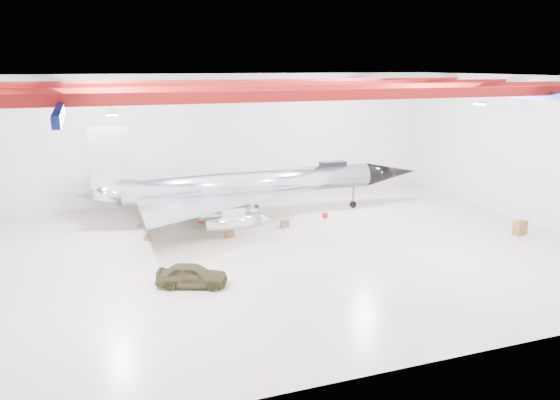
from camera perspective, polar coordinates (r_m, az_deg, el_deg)
name	(u,v)px	position (r m, az deg, el deg)	size (l,w,h in m)	color
floor	(278,251)	(35.52, -0.21, -5.32)	(40.00, 40.00, 0.00)	beige
wall_back	(220,138)	(48.33, -6.26, 6.47)	(40.00, 40.00, 0.00)	silver
wall_right	(530,151)	(44.89, 24.68, 4.71)	(30.00, 30.00, 0.00)	silver
ceiling	(278,77)	(33.54, -0.23, 12.72)	(40.00, 40.00, 0.00)	#0A0F38
ceiling_structure	(278,89)	(33.56, -0.23, 11.56)	(39.50, 29.50, 1.08)	maroon
jet_aircraft	(251,187)	(42.59, -3.04, 1.40)	(27.73, 15.87, 7.57)	silver
jeep	(192,275)	(30.17, -9.19, -7.76)	(1.55, 3.84, 1.31)	#37321B
desk	(520,228)	(42.26, 23.79, -2.67)	(1.09, 0.54, 1.00)	brown
crate_ply	(147,238)	(38.63, -13.74, -3.88)	(0.46, 0.36, 0.32)	olive
toolbox_red	(202,221)	(42.08, -8.20, -2.15)	(0.44, 0.35, 0.31)	#A21020
engine_drum	(283,226)	(40.29, 0.31, -2.69)	(0.41, 0.41, 0.37)	#59595B
parts_bin	(285,223)	(40.74, 0.52, -2.43)	(0.67, 0.54, 0.47)	olive
crate_small	(140,226)	(41.64, -14.45, -2.69)	(0.34, 0.27, 0.24)	#59595B
tool_chest	(325,216)	(43.07, 4.76, -1.63)	(0.42, 0.42, 0.38)	#A21020
oil_barrel	(229,234)	(38.31, -5.35, -3.60)	(0.60, 0.48, 0.42)	olive
spares_box	(256,206)	(45.78, -2.47, -0.68)	(0.38, 0.38, 0.34)	#59595B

